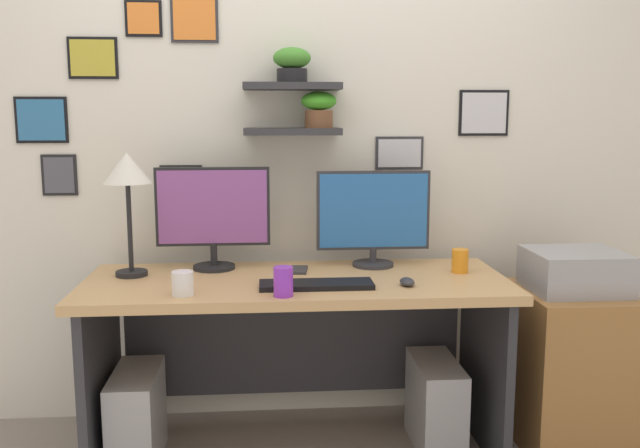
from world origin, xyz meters
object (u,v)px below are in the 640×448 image
object	(u,v)px
computer_tower_left	(137,418)
keyboard	(316,285)
desk	(296,324)
computer_tower_right	(435,405)
monitor_right	(373,216)
computer_mouse	(407,282)
monitor_left	(213,214)
pen_cup	(460,261)
coffee_mug	(183,283)
drawer_cabinet	(569,368)
printer	(575,271)
water_cup	(283,282)
cell_phone	(299,270)
desk_lamp	(127,177)

from	to	relation	value
computer_tower_left	keyboard	bearing A→B (deg)	-7.98
desk	computer_tower_right	bearing A→B (deg)	-6.39
monitor_right	computer_mouse	bearing A→B (deg)	-77.80
monitor_left	computer_tower_left	size ratio (longest dim) A/B	1.22
monitor_left	pen_cup	distance (m)	1.07
coffee_mug	drawer_cabinet	xyz separation A→B (m)	(1.60, 0.21, -0.46)
monitor_right	printer	size ratio (longest dim) A/B	1.31
pen_cup	water_cup	distance (m)	0.82
desk	monitor_left	bearing A→B (deg)	155.10
pen_cup	computer_tower_left	xyz separation A→B (m)	(-1.35, -0.10, -0.61)
cell_phone	printer	bearing A→B (deg)	-0.42
monitor_left	keyboard	size ratio (longest dim) A/B	1.11
monitor_right	cell_phone	size ratio (longest dim) A/B	3.54
computer_mouse	computer_tower_right	xyz separation A→B (m)	(0.16, 0.14, -0.57)
monitor_left	desk_lamp	size ratio (longest dim) A/B	0.96
computer_tower_left	computer_mouse	bearing A→B (deg)	-5.52
monitor_right	printer	bearing A→B (deg)	-15.57
monitor_left	computer_tower_left	bearing A→B (deg)	-139.74
desk	computer_tower_left	size ratio (longest dim) A/B	4.29
monitor_right	cell_phone	xyz separation A→B (m)	(-0.33, -0.08, -0.22)
water_cup	pen_cup	bearing A→B (deg)	23.36
pen_cup	water_cup	bearing A→B (deg)	-156.64
coffee_mug	monitor_left	bearing A→B (deg)	79.30
monitor_right	desk_lamp	size ratio (longest dim) A/B	0.97
desk	monitor_right	size ratio (longest dim) A/B	3.46
desk_lamp	drawer_cabinet	xyz separation A→B (m)	(1.85, -0.12, -0.82)
keyboard	pen_cup	xyz separation A→B (m)	(0.62, 0.20, 0.04)
desk	cell_phone	world-z (taller)	cell_phone
monitor_left	computer_mouse	xyz separation A→B (m)	(0.77, -0.36, -0.23)
monitor_right	drawer_cabinet	size ratio (longest dim) A/B	0.73
monitor_left	desk	bearing A→B (deg)	-24.90
cell_phone	monitor_left	bearing A→B (deg)	174.49
computer_tower_left	monitor_left	bearing A→B (deg)	40.26
water_cup	computer_tower_right	distance (m)	0.93
desk	computer_mouse	distance (m)	0.52
keyboard	computer_mouse	world-z (taller)	computer_mouse
keyboard	monitor_right	bearing A→B (deg)	52.52
printer	computer_tower_right	xyz separation A→B (m)	(-0.58, 0.00, -0.57)
desk	computer_mouse	xyz separation A→B (m)	(0.43, -0.20, 0.22)
coffee_mug	desk	bearing A→B (deg)	33.03
printer	monitor_left	bearing A→B (deg)	171.42
pen_cup	water_cup	world-z (taller)	water_cup
printer	water_cup	bearing A→B (deg)	-168.24
drawer_cabinet	pen_cup	bearing A→B (deg)	171.53
water_cup	desk_lamp	bearing A→B (deg)	148.71
monitor_left	printer	bearing A→B (deg)	-8.58
monitor_left	coffee_mug	distance (m)	0.49
pen_cup	coffee_mug	bearing A→B (deg)	-165.89
computer_mouse	printer	bearing A→B (deg)	10.35
keyboard	water_cup	size ratio (longest dim) A/B	4.00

